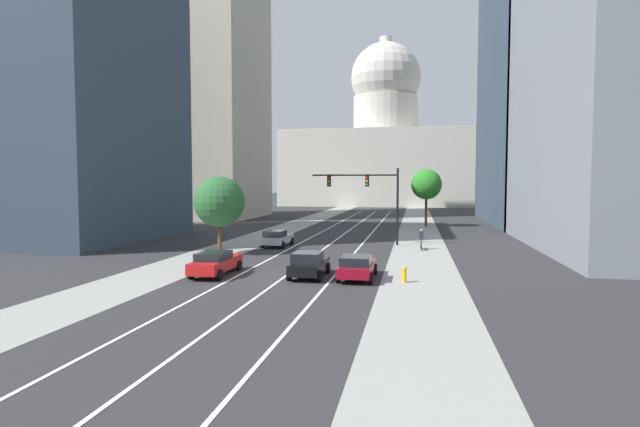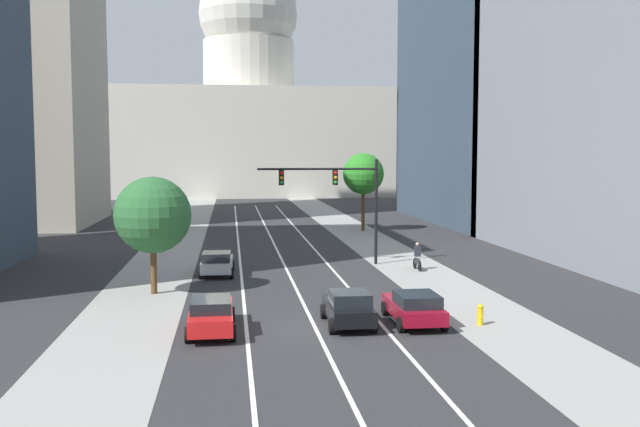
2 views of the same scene
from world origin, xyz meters
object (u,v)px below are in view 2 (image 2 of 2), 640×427
at_px(car_crimson, 414,307).
at_px(street_tree_near_right, 363,174).
at_px(capitol_building, 249,115).
at_px(cyclist, 417,256).
at_px(traffic_signal_mast, 339,190).
at_px(street_tree_mid_left, 153,215).
at_px(car_silver, 217,263).
at_px(car_black, 348,308).
at_px(fire_hydrant, 480,314).
at_px(car_red, 211,314).

xyz_separation_m(car_crimson, street_tree_near_right, (4.62, 36.16, 4.59)).
distance_m(capitol_building, cyclist, 85.44).
distance_m(traffic_signal_mast, street_tree_mid_left, 13.69).
xyz_separation_m(car_crimson, car_silver, (-8.48, 13.22, 0.03)).
bearing_deg(car_black, cyclist, -25.50).
bearing_deg(fire_hydrant, traffic_signal_mast, 101.38).
bearing_deg(cyclist, street_tree_near_right, -3.56).
bearing_deg(traffic_signal_mast, street_tree_mid_left, -142.91).
relative_size(car_red, car_black, 1.20).
relative_size(car_crimson, cyclist, 2.57).
bearing_deg(street_tree_near_right, car_red, -109.72).
bearing_deg(fire_hydrant, capitol_building, 94.03).
relative_size(car_crimson, car_silver, 1.06).
xyz_separation_m(car_crimson, street_tree_mid_left, (-11.60, 7.99, 3.33)).
relative_size(fire_hydrant, cyclist, 0.53).
height_order(capitol_building, car_silver, capitol_building).
distance_m(car_red, car_crimson, 8.49).
height_order(traffic_signal_mast, fire_hydrant, traffic_signal_mast).
distance_m(car_crimson, traffic_signal_mast, 16.76).
relative_size(car_crimson, fire_hydrant, 4.86).
height_order(capitol_building, car_crimson, capitol_building).
height_order(car_red, street_tree_mid_left, street_tree_mid_left).
height_order(car_silver, street_tree_mid_left, street_tree_mid_left).
relative_size(traffic_signal_mast, street_tree_mid_left, 1.29).
xyz_separation_m(capitol_building, car_crimson, (4.24, -97.62, -13.20)).
xyz_separation_m(car_red, car_black, (5.65, 0.32, 0.02)).
bearing_deg(car_black, car_silver, 23.51).
relative_size(fire_hydrant, street_tree_near_right, 0.13).
height_order(traffic_signal_mast, street_tree_near_right, street_tree_near_right).
xyz_separation_m(car_crimson, fire_hydrant, (2.69, -0.59, -0.27)).
relative_size(car_crimson, traffic_signal_mast, 0.57).
bearing_deg(car_black, car_red, 93.68).
height_order(car_red, car_black, car_black).
bearing_deg(street_tree_near_right, car_silver, -119.72).
bearing_deg(car_black, street_tree_mid_left, 47.94).
height_order(car_crimson, traffic_signal_mast, traffic_signal_mast).
xyz_separation_m(capitol_building, traffic_signal_mast, (3.54, -81.39, -9.09)).
distance_m(car_silver, street_tree_near_right, 26.81).
height_order(capitol_building, traffic_signal_mast, capitol_building).
bearing_deg(car_silver, car_crimson, -145.61).
relative_size(capitol_building, car_black, 12.20).
bearing_deg(car_crimson, car_black, 90.81).
relative_size(cyclist, street_tree_near_right, 0.24).
xyz_separation_m(car_black, street_tree_near_right, (7.44, 36.20, 4.54)).
distance_m(car_crimson, street_tree_mid_left, 14.47).
bearing_deg(cyclist, traffic_signal_mast, 57.75).
bearing_deg(fire_hydrant, car_black, 174.26).
relative_size(capitol_building, car_silver, 11.69).
bearing_deg(car_red, capitol_building, -2.92).
height_order(car_black, fire_hydrant, car_black).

